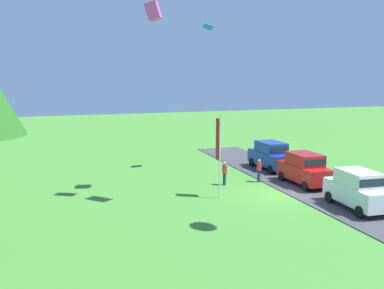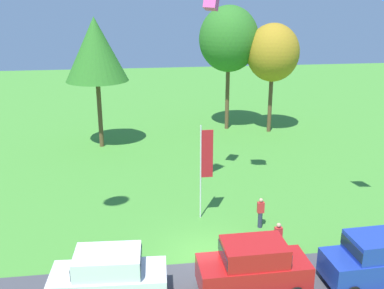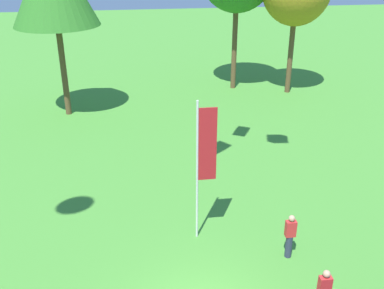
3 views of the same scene
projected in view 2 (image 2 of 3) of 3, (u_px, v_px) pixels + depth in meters
The scene contains 11 objects.
ground_plane at pixel (205, 256), 21.60m from camera, with size 120.00×120.00×0.00m, color #478E33.
car_suv_far_end at pixel (109, 276), 17.90m from camera, with size 4.71×2.28×2.28m.
car_suv_near_entrance at pixel (253, 265), 18.59m from camera, with size 4.62×2.09×2.28m.
car_suv_mid_row at pixel (378, 258), 19.11m from camera, with size 4.68×2.20×2.28m.
person_watching_sky at pixel (260, 212), 24.02m from camera, with size 0.36×0.24×1.71m.
person_beside_suv at pixel (278, 239), 21.43m from camera, with size 0.36×0.24×1.71m.
tree_right_of_center at pixel (96, 50), 34.90m from camera, with size 4.94×4.94×10.43m.
tree_far_left at pixel (229, 39), 39.84m from camera, with size 5.30×5.30×11.19m.
tree_center_back at pixel (273, 53), 39.26m from camera, with size 4.60×4.60×9.72m.
flag_banner at pixel (205, 160), 24.34m from camera, with size 0.71×0.08×5.41m.
kite_box_near_flag at pixel (212, 0), 25.57m from camera, with size 0.72×0.72×1.01m, color #EA4C9E.
Camera 2 is at (-3.23, -18.54, 11.90)m, focal length 42.00 mm.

